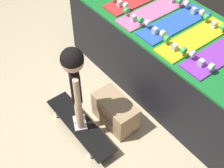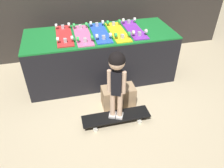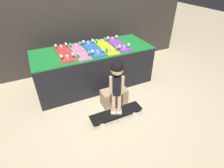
{
  "view_description": "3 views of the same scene",
  "coord_description": "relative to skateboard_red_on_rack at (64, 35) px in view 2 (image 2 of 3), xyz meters",
  "views": [
    {
      "loc": [
        1.37,
        -1.19,
        2.25
      ],
      "look_at": [
        -0.05,
        -0.07,
        0.33
      ],
      "focal_mm": 50.0,
      "sensor_mm": 36.0,
      "label": 1
    },
    {
      "loc": [
        -0.52,
        -2.2,
        1.88
      ],
      "look_at": [
        -0.02,
        -0.21,
        0.39
      ],
      "focal_mm": 35.0,
      "sensor_mm": 36.0,
      "label": 2
    },
    {
      "loc": [
        -0.9,
        -2.12,
        1.87
      ],
      "look_at": [
        0.05,
        -0.11,
        0.37
      ],
      "focal_mm": 28.0,
      "sensor_mm": 36.0,
      "label": 3
    }
  ],
  "objects": [
    {
      "name": "skateboard_pink_on_rack",
      "position": [
        0.24,
        -0.05,
        0.0
      ],
      "size": [
        0.2,
        0.7,
        0.09
      ],
      "color": "pink",
      "rests_on": "display_rack"
    },
    {
      "name": "display_rack",
      "position": [
        0.48,
        -0.02,
        -0.37
      ],
      "size": [
        2.03,
        0.81,
        0.7
      ],
      "color": "black",
      "rests_on": "ground_plane"
    },
    {
      "name": "storage_box",
      "position": [
        0.55,
        -0.72,
        -0.58
      ],
      "size": [
        0.41,
        0.21,
        0.26
      ],
      "color": "tan",
      "rests_on": "ground_plane"
    },
    {
      "name": "ground_plane",
      "position": [
        0.48,
        -0.58,
        -0.71
      ],
      "size": [
        16.0,
        16.0,
        0.0
      ],
      "primitive_type": "plane",
      "color": "beige"
    },
    {
      "name": "skateboard_yellow_on_rack",
      "position": [
        0.72,
        -0.05,
        0.0
      ],
      "size": [
        0.2,
        0.7,
        0.09
      ],
      "color": "yellow",
      "rests_on": "display_rack"
    },
    {
      "name": "skateboard_blue_on_rack",
      "position": [
        0.48,
        -0.02,
        0.0
      ],
      "size": [
        0.2,
        0.7,
        0.09
      ],
      "color": "blue",
      "rests_on": "display_rack"
    },
    {
      "name": "skateboard_red_on_rack",
      "position": [
        0.0,
        0.0,
        0.0
      ],
      "size": [
        0.2,
        0.7,
        0.09
      ],
      "color": "red",
      "rests_on": "display_rack"
    },
    {
      "name": "child",
      "position": [
        0.45,
        -1.01,
        -0.04
      ],
      "size": [
        0.19,
        0.17,
        0.83
      ],
      "rotation": [
        0.0,
        0.0,
        -0.43
      ],
      "color": "silver",
      "rests_on": "skateboard_on_floor"
    },
    {
      "name": "skateboard_on_floor",
      "position": [
        0.45,
        -1.01,
        -0.64
      ],
      "size": [
        0.79,
        0.2,
        0.09
      ],
      "color": "black",
      "rests_on": "ground_plane"
    },
    {
      "name": "skateboard_purple_on_rack",
      "position": [
        0.96,
        -0.02,
        0.0
      ],
      "size": [
        0.2,
        0.7,
        0.09
      ],
      "color": "purple",
      "rests_on": "display_rack"
    }
  ]
}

